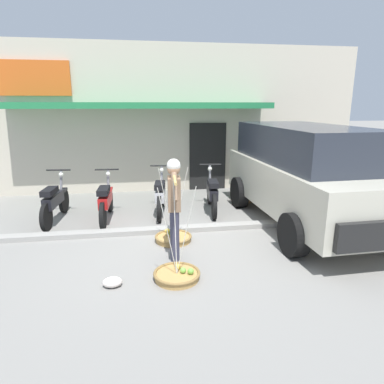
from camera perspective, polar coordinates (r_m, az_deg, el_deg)
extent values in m
plane|color=gray|center=(6.30, -2.18, -8.99)|extent=(90.00, 90.00, 0.00)
cube|color=gray|center=(6.93, -2.87, -6.32)|extent=(20.00, 0.24, 0.10)
cylinder|color=#38384C|center=(5.57, -2.93, -7.46)|extent=(0.15, 0.15, 0.86)
cylinder|color=#38384C|center=(5.74, -3.00, -6.79)|extent=(0.15, 0.15, 0.86)
cube|color=#84664C|center=(5.43, -3.06, -0.25)|extent=(0.22, 0.35, 0.54)
sphere|color=tan|center=(5.35, -3.12, 3.95)|extent=(0.21, 0.21, 0.21)
sphere|color=silver|center=(5.34, -3.13, 4.48)|extent=(0.22, 0.22, 0.22)
cylinder|color=#84664C|center=(5.16, -2.99, 0.90)|extent=(0.11, 0.34, 0.43)
cylinder|color=#84664C|center=(5.63, -3.18, 2.05)|extent=(0.11, 0.34, 0.43)
cylinder|color=tan|center=(5.36, -3.11, 3.06)|extent=(0.14, 1.44, 0.04)
cylinder|color=#B2894C|center=(5.16, -2.58, -14.06)|extent=(0.66, 0.66, 0.09)
torus|color=olive|center=(5.14, -2.59, -13.57)|extent=(0.70, 0.70, 0.05)
sphere|color=#79BB47|center=(5.13, -1.53, -13.13)|extent=(0.09, 0.09, 0.09)
sphere|color=#74B344|center=(5.09, -0.22, -13.28)|extent=(0.10, 0.10, 0.10)
sphere|color=gold|center=(5.23, -2.46, -12.53)|extent=(0.09, 0.09, 0.09)
cylinder|color=silver|center=(5.00, -2.87, -5.92)|extent=(0.01, 0.31, 1.36)
cylinder|color=silver|center=(4.78, -4.16, -6.94)|extent=(0.27, 0.16, 1.36)
cylinder|color=silver|center=(4.80, -1.02, -6.78)|extent=(0.27, 0.16, 1.36)
cylinder|color=#B2894C|center=(6.47, -3.18, -7.93)|extent=(0.66, 0.66, 0.09)
torus|color=olive|center=(6.45, -3.19, -7.52)|extent=(0.70, 0.70, 0.05)
sphere|color=yellow|center=(6.60, -2.85, -6.62)|extent=(0.09, 0.09, 0.09)
sphere|color=#659D3C|center=(6.51, -3.67, -6.91)|extent=(0.10, 0.10, 0.10)
sphere|color=#6CA740|center=(6.30, -2.79, -7.71)|extent=(0.08, 0.08, 0.08)
sphere|color=#70AE42|center=(6.34, -3.09, -7.56)|extent=(0.09, 0.09, 0.09)
sphere|color=yellow|center=(6.46, -4.22, -6.58)|extent=(0.09, 0.09, 0.09)
sphere|color=gold|center=(6.41, -3.40, -7.29)|extent=(0.09, 0.09, 0.09)
cylinder|color=silver|center=(6.37, -3.41, -1.38)|extent=(0.01, 0.31, 1.36)
cylinder|color=silver|center=(6.14, -4.42, -2.00)|extent=(0.27, 0.16, 1.36)
cylinder|color=silver|center=(6.17, -1.99, -1.90)|extent=(0.27, 0.16, 1.36)
cylinder|color=black|center=(8.63, -20.88, -1.37)|extent=(0.13, 0.58, 0.58)
cylinder|color=black|center=(7.50, -23.47, -3.95)|extent=(0.13, 0.58, 0.58)
cube|color=black|center=(8.57, -21.04, 0.31)|extent=(0.16, 0.29, 0.06)
cube|color=black|center=(7.91, -22.45, -1.26)|extent=(0.27, 0.91, 0.24)
cube|color=black|center=(7.69, -23.02, 0.10)|extent=(0.26, 0.58, 0.12)
cylinder|color=slate|center=(8.45, -21.31, 0.99)|extent=(0.08, 0.30, 0.76)
cylinder|color=black|center=(8.29, -21.71, 3.48)|extent=(0.54, 0.08, 0.04)
sphere|color=silver|center=(8.47, -21.31, 2.76)|extent=(0.11, 0.11, 0.11)
cylinder|color=black|center=(8.37, -13.76, -1.30)|extent=(0.10, 0.58, 0.58)
cylinder|color=black|center=(7.19, -14.88, -3.98)|extent=(0.10, 0.58, 0.58)
cube|color=red|center=(8.30, -13.87, 0.44)|extent=(0.15, 0.28, 0.06)
cube|color=red|center=(7.62, -14.47, -1.18)|extent=(0.23, 0.91, 0.24)
cube|color=black|center=(7.39, -14.76, 0.24)|extent=(0.24, 0.57, 0.12)
cylinder|color=slate|center=(8.18, -14.00, 1.14)|extent=(0.07, 0.30, 0.76)
cylinder|color=black|center=(8.02, -14.24, 3.72)|extent=(0.54, 0.06, 0.04)
sphere|color=silver|center=(8.20, -14.04, 2.97)|extent=(0.11, 0.11, 0.11)
cylinder|color=black|center=(8.64, -5.06, -0.42)|extent=(0.15, 0.59, 0.58)
cylinder|color=black|center=(7.45, -5.55, -2.89)|extent=(0.15, 0.59, 0.58)
cube|color=silver|center=(8.58, -5.10, 1.26)|extent=(0.17, 0.29, 0.06)
cube|color=silver|center=(7.89, -5.36, -0.23)|extent=(0.31, 0.92, 0.24)
cube|color=black|center=(7.66, -5.48, 1.16)|extent=(0.29, 0.58, 0.12)
cylinder|color=slate|center=(8.45, -5.15, 1.95)|extent=(0.10, 0.30, 0.76)
cylinder|color=black|center=(8.30, -5.24, 4.46)|extent=(0.54, 0.10, 0.04)
sphere|color=silver|center=(8.48, -5.16, 3.72)|extent=(0.11, 0.11, 0.11)
cylinder|color=black|center=(8.78, 2.99, -0.14)|extent=(0.15, 0.59, 0.58)
cylinder|color=black|center=(7.60, 3.79, -2.52)|extent=(0.15, 0.59, 0.58)
cube|color=black|center=(8.72, 3.01, 1.52)|extent=(0.17, 0.29, 0.06)
cube|color=black|center=(8.03, 3.44, 0.07)|extent=(0.31, 0.92, 0.24)
cube|color=black|center=(7.80, 3.59, 1.45)|extent=(0.29, 0.58, 0.12)
cylinder|color=slate|center=(8.59, 3.08, 2.20)|extent=(0.10, 0.30, 0.76)
cylinder|color=black|center=(8.44, 3.16, 4.67)|extent=(0.54, 0.10, 0.04)
sphere|color=silver|center=(8.62, 3.05, 3.94)|extent=(0.11, 0.11, 0.11)
cube|color=beige|center=(7.53, 18.54, 1.09)|extent=(2.03, 4.75, 0.96)
cube|color=#282D38|center=(7.52, 18.52, 7.74)|extent=(1.81, 3.71, 0.76)
cylinder|color=black|center=(6.01, 16.82, -6.93)|extent=(0.28, 0.77, 0.76)
cylinder|color=black|center=(9.33, 19.16, 0.51)|extent=(0.28, 0.77, 0.76)
cylinder|color=black|center=(8.57, 8.02, -0.03)|extent=(0.28, 0.77, 0.76)
cube|color=silver|center=(5.78, 29.59, -7.88)|extent=(0.44, 0.03, 0.12)
cube|color=beige|center=(12.42, -8.75, 12.48)|extent=(13.00, 5.00, 4.20)
cube|color=#237F47|center=(9.41, -8.73, 14.30)|extent=(7.15, 1.00, 0.16)
cube|color=#DB5B1E|center=(10.29, -26.19, 16.96)|extent=(2.20, 0.08, 0.90)
cube|color=black|center=(10.21, 2.65, 6.00)|extent=(1.10, 0.06, 2.00)
ellipsoid|color=silver|center=(5.09, -13.35, -14.62)|extent=(0.28, 0.22, 0.14)
cube|color=olive|center=(9.11, 8.85, -0.61)|extent=(0.44, 0.36, 0.32)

